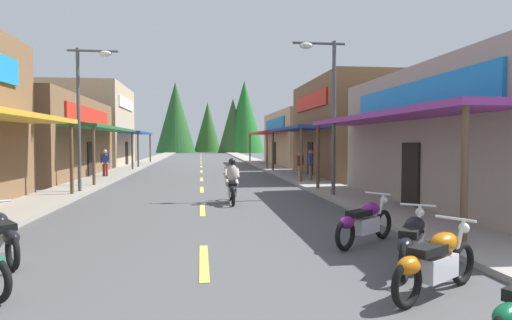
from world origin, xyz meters
TOP-DOWN VIEW (x-y plane):
  - ground at (0.00, 34.95)m, footprint 9.08×99.90m
  - sidewalk_left at (-5.56, 34.95)m, footprint 2.04×99.90m
  - sidewalk_right at (5.56, 34.95)m, footprint 2.04×99.90m
  - centerline_dashes at (0.00, 39.85)m, footprint 0.16×77.69m
  - storefront_left_middle at (-10.66, 27.58)m, footprint 10.05×13.47m
  - storefront_left_far at (-9.56, 40.69)m, footprint 7.83×9.90m
  - storefront_right_middle at (9.66, 26.58)m, footprint 8.05×10.16m
  - storefront_right_far at (11.03, 39.58)m, footprint 10.79×13.46m
  - streetlamp_left at (-4.64, 19.12)m, footprint 1.99×0.30m
  - streetlamp_right at (4.64, 16.64)m, footprint 1.99×0.30m
  - motorcycle_parked_right_1 at (3.17, 6.12)m, footprint 1.86×1.23m
  - motorcycle_parked_right_2 at (3.44, 7.34)m, footprint 1.32×1.80m
  - motorcycle_parked_right_3 at (3.32, 9.18)m, footprint 1.74×1.41m
  - motorcycle_parked_left_2 at (-3.57, 8.71)m, footprint 1.33×1.80m
  - rider_cruising_lead at (1.03, 15.65)m, footprint 0.60×2.14m
  - pedestrian_by_shop at (-5.55, 26.93)m, footprint 0.56×0.34m
  - pedestrian_waiting at (5.68, 23.06)m, footprint 0.40×0.52m
  - pedestrian_strolling at (5.34, 23.99)m, footprint 0.44×0.44m
  - treeline_backdrop at (1.81, 84.96)m, footprint 20.44×12.47m

SIDE VIEW (x-z plane):
  - ground at x=0.00m, z-range -0.10..0.00m
  - centerline_dashes at x=0.00m, z-range 0.00..0.01m
  - sidewalk_left at x=-5.56m, z-range 0.00..0.12m
  - sidewalk_right at x=5.56m, z-range 0.00..0.12m
  - motorcycle_parked_right_1 at x=3.17m, z-range -0.03..1.01m
  - motorcycle_parked_right_2 at x=3.44m, z-range -0.03..1.01m
  - motorcycle_parked_right_3 at x=3.32m, z-range -0.03..1.01m
  - motorcycle_parked_left_2 at x=-3.57m, z-range -0.03..1.01m
  - rider_cruising_lead at x=1.03m, z-range -0.13..1.44m
  - pedestrian_strolling at x=5.34m, z-range 0.12..1.68m
  - pedestrian_by_shop at x=-5.55m, z-range 0.13..1.80m
  - pedestrian_waiting at x=5.68m, z-range 0.14..1.86m
  - storefront_left_middle at x=-10.66m, z-range 0.01..4.70m
  - storefront_right_far at x=11.03m, z-range 0.00..4.77m
  - storefront_right_middle at x=9.66m, z-range 0.00..5.82m
  - storefront_left_far at x=-9.56m, z-range 0.00..6.98m
  - streetlamp_right at x=4.64m, z-range 0.91..6.80m
  - streetlamp_left at x=-4.64m, z-range 0.91..6.80m
  - treeline_backdrop at x=1.81m, z-range -0.70..12.85m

